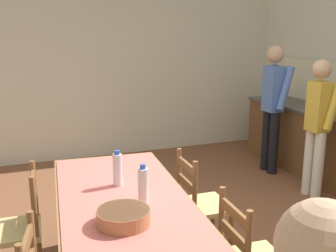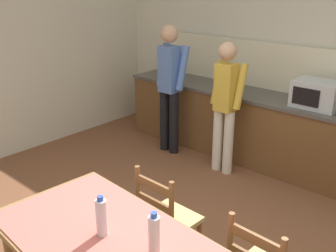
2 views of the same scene
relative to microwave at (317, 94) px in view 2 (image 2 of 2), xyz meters
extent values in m
cube|color=beige|center=(-0.08, 0.45, 0.40)|extent=(6.52, 0.12, 2.90)
cube|color=brown|center=(-1.03, 0.02, -0.62)|extent=(3.24, 0.62, 0.86)
cube|color=#4C4742|center=(-1.03, 0.02, -0.17)|extent=(3.28, 0.66, 0.04)
cube|color=#B7BCC1|center=(-1.76, 0.02, -0.16)|extent=(0.52, 0.38, 0.02)
cube|color=beige|center=(-1.03, 0.33, 0.15)|extent=(3.24, 0.03, 0.60)
cube|color=#B2B7BC|center=(0.00, 0.00, 0.00)|extent=(0.50, 0.38, 0.30)
cube|color=black|center=(-0.05, -0.19, 0.00)|extent=(0.30, 0.01, 0.19)
cylinder|color=olive|center=(-0.71, -2.63, -0.68)|extent=(0.07, 0.07, 0.74)
cylinder|color=silver|center=(-0.09, -3.03, -0.14)|extent=(0.07, 0.07, 0.24)
cylinder|color=#2D51B2|center=(-0.09, -3.03, -0.01)|extent=(0.04, 0.04, 0.03)
cylinder|color=silver|center=(0.27, -2.94, -0.14)|extent=(0.07, 0.07, 0.24)
cylinder|color=#2D51B2|center=(0.27, -2.94, -0.01)|extent=(0.04, 0.04, 0.03)
cylinder|color=brown|center=(-0.05, -2.07, -0.84)|extent=(0.04, 0.04, 0.41)
cylinder|color=brown|center=(-0.41, -2.06, -0.84)|extent=(0.04, 0.04, 0.41)
cylinder|color=brown|center=(-0.42, -2.40, -0.84)|extent=(0.04, 0.04, 0.41)
cube|color=tan|center=(-0.23, -2.24, -0.62)|extent=(0.43, 0.41, 0.04)
cylinder|color=brown|center=(-0.06, -2.41, -0.37)|extent=(0.04, 0.04, 0.46)
cylinder|color=brown|center=(-0.42, -2.40, -0.37)|extent=(0.04, 0.04, 0.46)
cube|color=brown|center=(-0.24, -2.41, -0.24)|extent=(0.36, 0.03, 0.07)
cube|color=brown|center=(-0.24, -2.41, -0.39)|extent=(0.36, 0.03, 0.07)
cylinder|color=brown|center=(0.48, -2.46, -0.37)|extent=(0.04, 0.04, 0.46)
cube|color=brown|center=(0.66, -2.47, -0.24)|extent=(0.36, 0.04, 0.07)
cylinder|color=black|center=(-1.85, -0.51, -0.62)|extent=(0.13, 0.13, 0.85)
cylinder|color=black|center=(-1.68, -0.51, -0.62)|extent=(0.13, 0.13, 0.85)
cube|color=#5175BC|center=(-1.76, -0.51, 0.11)|extent=(0.24, 0.20, 0.60)
sphere|color=tan|center=(-1.76, -0.51, 0.56)|extent=(0.23, 0.23, 0.23)
cylinder|color=#5175BC|center=(-1.93, -0.44, 0.13)|extent=(0.10, 0.23, 0.57)
cylinder|color=#5175BC|center=(-1.59, -0.44, 0.13)|extent=(0.10, 0.23, 0.57)
cylinder|color=silver|center=(-0.95, -0.53, -0.65)|extent=(0.12, 0.12, 0.79)
cylinder|color=silver|center=(-0.79, -0.53, -0.65)|extent=(0.12, 0.12, 0.79)
cube|color=gold|center=(-0.87, -0.53, 0.03)|extent=(0.22, 0.18, 0.56)
sphere|color=tan|center=(-0.87, -0.53, 0.45)|extent=(0.21, 0.21, 0.21)
cylinder|color=gold|center=(-1.03, -0.46, 0.05)|extent=(0.09, 0.21, 0.53)
cylinder|color=gold|center=(-0.71, -0.46, 0.05)|extent=(0.09, 0.21, 0.53)
camera|label=1|loc=(2.60, -3.64, 0.85)|focal=42.00mm
camera|label=2|loc=(1.56, -4.27, 1.23)|focal=42.00mm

